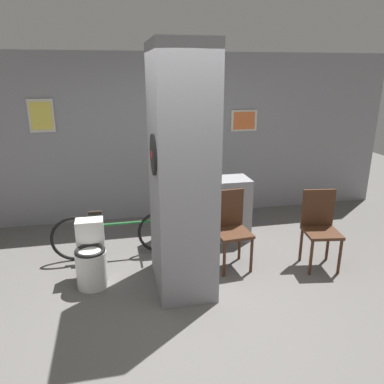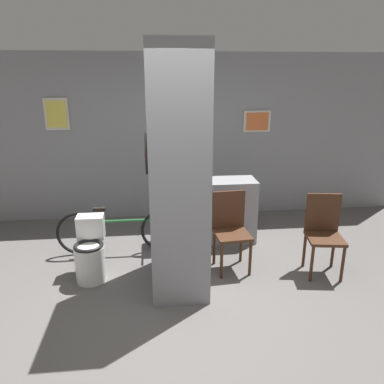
{
  "view_description": "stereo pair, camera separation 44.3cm",
  "coord_description": "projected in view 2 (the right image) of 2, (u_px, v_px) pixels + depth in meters",
  "views": [
    {
      "loc": [
        -0.62,
        -3.24,
        2.32
      ],
      "look_at": [
        0.27,
        0.88,
        0.95
      ],
      "focal_mm": 35.0,
      "sensor_mm": 36.0,
      "label": 1
    },
    {
      "loc": [
        -0.18,
        -3.31,
        2.32
      ],
      "look_at": [
        0.27,
        0.88,
        0.95
      ],
      "focal_mm": 35.0,
      "sensor_mm": 36.0,
      "label": 2
    }
  ],
  "objects": [
    {
      "name": "bottle_tall",
      "position": [
        193.0,
        171.0,
        5.09
      ],
      "size": [
        0.06,
        0.06,
        0.34
      ],
      "color": "#19598C",
      "rests_on": "counter_shelf"
    },
    {
      "name": "bottle_short",
      "position": [
        202.0,
        173.0,
        5.12
      ],
      "size": [
        0.09,
        0.09,
        0.26
      ],
      "color": "#267233",
      "rests_on": "counter_shelf"
    },
    {
      "name": "pillar_center",
      "position": [
        177.0,
        173.0,
        3.93
      ],
      "size": [
        0.63,
        0.97,
        2.6
      ],
      "color": "gray",
      "rests_on": "ground_plane"
    },
    {
      "name": "chair_by_doorway",
      "position": [
        324.0,
        231.0,
        4.41
      ],
      "size": [
        0.46,
        0.46,
        0.95
      ],
      "rotation": [
        0.0,
        0.0,
        -0.15
      ],
      "color": "#422616",
      "rests_on": "ground_plane"
    },
    {
      "name": "bicycle",
      "position": [
        122.0,
        231.0,
        4.92
      ],
      "size": [
        1.69,
        0.42,
        0.65
      ],
      "color": "black",
      "rests_on": "ground_plane"
    },
    {
      "name": "ground_plane",
      "position": [
        175.0,
        306.0,
        3.87
      ],
      "size": [
        14.0,
        14.0,
        0.0
      ],
      "primitive_type": "plane",
      "color": "#5B5956"
    },
    {
      "name": "counter_shelf",
      "position": [
        210.0,
        211.0,
        5.26
      ],
      "size": [
        1.26,
        0.44,
        0.89
      ],
      "color": "gray",
      "rests_on": "ground_plane"
    },
    {
      "name": "wall_back",
      "position": [
        163.0,
        138.0,
        5.95
      ],
      "size": [
        8.0,
        0.09,
        2.6
      ],
      "color": "gray",
      "rests_on": "ground_plane"
    },
    {
      "name": "toilet",
      "position": [
        90.0,
        253.0,
        4.32
      ],
      "size": [
        0.34,
        0.5,
        0.71
      ],
      "color": "white",
      "rests_on": "ground_plane"
    },
    {
      "name": "chair_near_pillar",
      "position": [
        231.0,
        227.0,
        4.5
      ],
      "size": [
        0.43,
        0.43,
        0.95
      ],
      "rotation": [
        0.0,
        0.0,
        0.09
      ],
      "color": "#422616",
      "rests_on": "ground_plane"
    }
  ]
}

